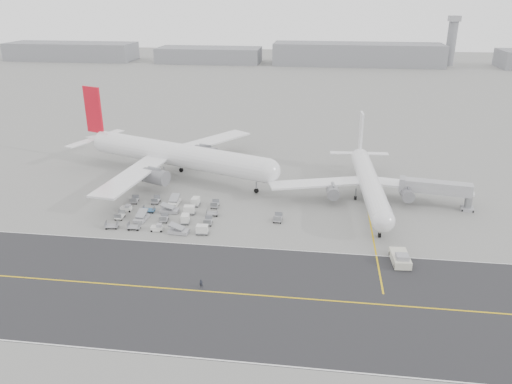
# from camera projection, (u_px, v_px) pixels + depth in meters

# --- Properties ---
(ground) EXTENTS (700.00, 700.00, 0.00)m
(ground) POSITION_uv_depth(u_px,v_px,m) (220.00, 240.00, 98.10)
(ground) COLOR gray
(ground) RESTS_ON ground
(taxiway) EXTENTS (220.00, 59.00, 0.03)m
(taxiway) POSITION_uv_depth(u_px,v_px,m) (228.00, 293.00, 80.94)
(taxiway) COLOR #2C2C2F
(taxiway) RESTS_ON ground
(horizon_buildings) EXTENTS (520.00, 28.00, 28.00)m
(horizon_buildings) POSITION_uv_depth(u_px,v_px,m) (341.00, 65.00, 333.48)
(horizon_buildings) COLOR gray
(horizon_buildings) RESTS_ON ground
(control_tower) EXTENTS (7.00, 7.00, 31.25)m
(control_tower) POSITION_uv_depth(u_px,v_px,m) (452.00, 40.00, 323.41)
(control_tower) COLOR gray
(control_tower) RESTS_ON ground
(airliner_a) EXTENTS (59.32, 58.24, 21.44)m
(airliner_a) POSITION_uv_depth(u_px,v_px,m) (173.00, 154.00, 129.81)
(airliner_a) COLOR white
(airliner_a) RESTS_ON ground
(airliner_b) EXTENTS (46.62, 47.23, 16.28)m
(airliner_b) POSITION_uv_depth(u_px,v_px,m) (369.00, 182.00, 114.99)
(airliner_b) COLOR white
(airliner_b) RESTS_ON ground
(pushback_tug) EXTENTS (3.36, 8.25, 2.34)m
(pushback_tug) POSITION_uv_depth(u_px,v_px,m) (400.00, 258.00, 89.59)
(pushback_tug) COLOR beige
(pushback_tug) RESTS_ON ground
(jet_bridge) EXTENTS (16.78, 5.52, 6.26)m
(jet_bridge) POSITION_uv_depth(u_px,v_px,m) (437.00, 189.00, 111.89)
(jet_bridge) COLOR gray
(jet_bridge) RESTS_ON ground
(gse_cluster) EXTENTS (27.88, 22.52, 2.00)m
(gse_cluster) POSITION_uv_depth(u_px,v_px,m) (166.00, 217.00, 108.19)
(gse_cluster) COLOR #9C9CA1
(gse_cluster) RESTS_ON ground
(stray_dolly) EXTENTS (1.78, 2.80, 1.69)m
(stray_dolly) POSITION_uv_depth(u_px,v_px,m) (278.00, 221.00, 106.24)
(stray_dolly) COLOR silver
(stray_dolly) RESTS_ON ground
(ground_crew_a) EXTENTS (0.62, 0.46, 1.56)m
(ground_crew_a) POSITION_uv_depth(u_px,v_px,m) (201.00, 284.00, 82.10)
(ground_crew_a) COLOR black
(ground_crew_a) RESTS_ON ground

